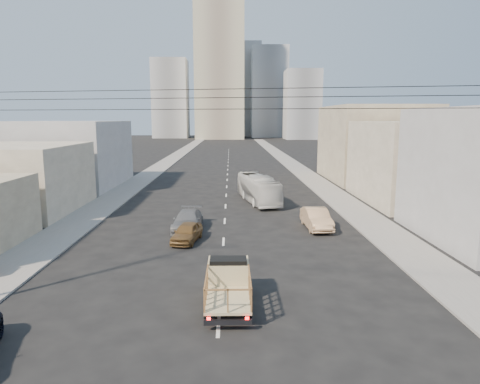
{
  "coord_description": "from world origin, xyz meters",
  "views": [
    {
      "loc": [
        0.52,
        -14.14,
        8.25
      ],
      "look_at": [
        1.12,
        13.62,
        3.5
      ],
      "focal_mm": 32.0,
      "sensor_mm": 36.0,
      "label": 1
    }
  ],
  "objects_px": {
    "city_bus": "(258,189)",
    "sedan_tan": "(316,219)",
    "sedan_brown": "(187,232)",
    "sedan_grey": "(188,221)",
    "flatbed_pickup": "(228,282)"
  },
  "relations": [
    {
      "from": "city_bus",
      "to": "sedan_tan",
      "type": "height_order",
      "value": "city_bus"
    },
    {
      "from": "sedan_brown",
      "to": "sedan_grey",
      "type": "bearing_deg",
      "value": 105.06
    },
    {
      "from": "sedan_tan",
      "to": "sedan_grey",
      "type": "height_order",
      "value": "sedan_tan"
    },
    {
      "from": "city_bus",
      "to": "sedan_grey",
      "type": "xyz_separation_m",
      "value": [
        -6.0,
        -10.94,
        -0.63
      ]
    },
    {
      "from": "sedan_brown",
      "to": "sedan_grey",
      "type": "distance_m",
      "value": 3.16
    },
    {
      "from": "city_bus",
      "to": "sedan_brown",
      "type": "bearing_deg",
      "value": -122.89
    },
    {
      "from": "city_bus",
      "to": "sedan_tan",
      "type": "distance_m",
      "value": 11.4
    },
    {
      "from": "city_bus",
      "to": "sedan_brown",
      "type": "relative_size",
      "value": 2.56
    },
    {
      "from": "sedan_tan",
      "to": "flatbed_pickup",
      "type": "bearing_deg",
      "value": -118.59
    },
    {
      "from": "flatbed_pickup",
      "to": "sedan_brown",
      "type": "height_order",
      "value": "flatbed_pickup"
    },
    {
      "from": "flatbed_pickup",
      "to": "sedan_brown",
      "type": "xyz_separation_m",
      "value": [
        -2.87,
        10.16,
        -0.45
      ]
    },
    {
      "from": "flatbed_pickup",
      "to": "sedan_grey",
      "type": "bearing_deg",
      "value": 103.25
    },
    {
      "from": "flatbed_pickup",
      "to": "sedan_tan",
      "type": "relative_size",
      "value": 0.94
    },
    {
      "from": "flatbed_pickup",
      "to": "sedan_tan",
      "type": "xyz_separation_m",
      "value": [
        6.64,
        13.5,
        -0.32
      ]
    },
    {
      "from": "sedan_tan",
      "to": "city_bus",
      "type": "bearing_deg",
      "value": 106.98
    }
  ]
}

